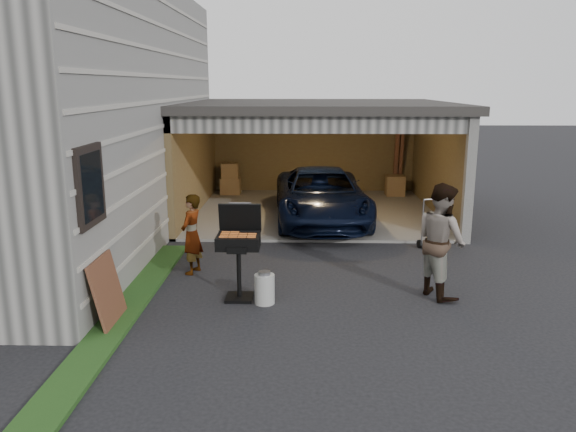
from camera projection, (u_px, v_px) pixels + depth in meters
name	position (u px, v px, depth m)	size (l,w,h in m)	color
ground	(277.00, 304.00, 8.73)	(80.00, 80.00, 0.00)	black
house	(8.00, 112.00, 12.14)	(7.00, 11.00, 5.50)	#474744
groundcover_strip	(112.00, 328.00, 7.80)	(0.50, 8.00, 0.06)	#193814
garage	(316.00, 141.00, 14.89)	(6.80, 6.30, 2.90)	#605E59
minivan	(321.00, 198.00, 13.62)	(2.13, 4.61, 1.28)	black
woman	(192.00, 234.00, 10.01)	(0.53, 0.35, 1.45)	silver
man	(441.00, 240.00, 8.90)	(0.89, 0.70, 1.84)	#4F2F1F
bbq_grill	(239.00, 244.00, 8.77)	(0.67, 0.59, 1.50)	black
propane_tank	(265.00, 289.00, 8.71)	(0.31, 0.31, 0.47)	#B8B9B5
plywood_panel	(108.00, 292.00, 7.88)	(0.04, 0.89, 0.99)	#532F1C
hand_truck	(429.00, 239.00, 11.69)	(0.46, 0.41, 1.05)	slate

